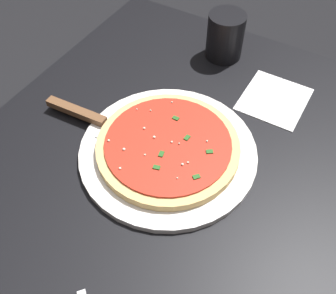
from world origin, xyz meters
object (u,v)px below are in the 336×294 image
object	(u,v)px
cup_tall_drink	(225,36)
napkin_folded_right	(274,99)
pizza	(168,146)
serving_plate	(168,152)
pizza_server	(94,119)

from	to	relation	value
cup_tall_drink	napkin_folded_right	distance (m)	0.18
pizza	napkin_folded_right	world-z (taller)	pizza
pizza	cup_tall_drink	world-z (taller)	cup_tall_drink
napkin_folded_right	cup_tall_drink	bearing A→B (deg)	62.61
pizza	cup_tall_drink	size ratio (longest dim) A/B	2.51
serving_plate	cup_tall_drink	size ratio (longest dim) A/B	3.14
pizza	pizza_server	bearing A→B (deg)	93.46
cup_tall_drink	pizza_server	bearing A→B (deg)	159.52
serving_plate	pizza_server	bearing A→B (deg)	93.47
serving_plate	cup_tall_drink	distance (m)	0.32
napkin_folded_right	serving_plate	bearing A→B (deg)	153.42
pizza_server	napkin_folded_right	distance (m)	0.37
napkin_folded_right	pizza	bearing A→B (deg)	153.42
serving_plate	pizza	distance (m)	0.02
pizza	napkin_folded_right	xyz separation A→B (m)	(0.23, -0.12, -0.02)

